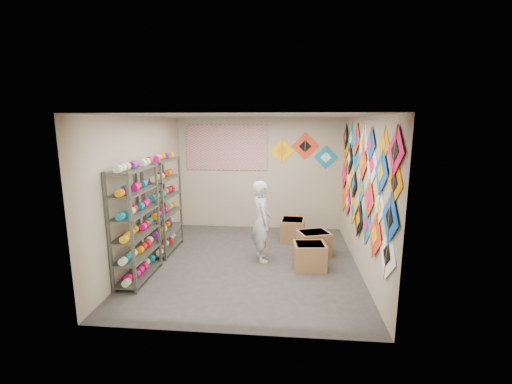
# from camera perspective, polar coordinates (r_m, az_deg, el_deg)

# --- Properties ---
(ground) EXTENTS (4.50, 4.50, 0.00)m
(ground) POSITION_cam_1_polar(r_m,az_deg,el_deg) (6.61, -1.12, -11.62)
(ground) COLOR #312D2A
(room_walls) EXTENTS (4.50, 4.50, 4.50)m
(room_walls) POSITION_cam_1_polar(r_m,az_deg,el_deg) (6.16, -1.18, 2.61)
(room_walls) COLOR tan
(room_walls) RESTS_ON ground
(shelf_rack_front) EXTENTS (0.40, 1.10, 1.90)m
(shelf_rack_front) POSITION_cam_1_polar(r_m,az_deg,el_deg) (5.98, -19.40, -5.14)
(shelf_rack_front) COLOR #4C5147
(shelf_rack_front) RESTS_ON ground
(shelf_rack_back) EXTENTS (0.40, 1.10, 1.90)m
(shelf_rack_back) POSITION_cam_1_polar(r_m,az_deg,el_deg) (7.14, -15.11, -2.24)
(shelf_rack_back) COLOR #4C5147
(shelf_rack_back) RESTS_ON ground
(string_spools) EXTENTS (0.12, 2.36, 0.12)m
(string_spools) POSITION_cam_1_polar(r_m,az_deg,el_deg) (6.53, -17.11, -2.76)
(string_spools) COLOR #EF0C6D
(string_spools) RESTS_ON ground
(kite_wall_display) EXTENTS (0.06, 4.28, 2.07)m
(kite_wall_display) POSITION_cam_1_polar(r_m,az_deg,el_deg) (6.27, 17.13, 2.00)
(kite_wall_display) COLOR white
(kite_wall_display) RESTS_ON room_walls
(back_wall_kites) EXTENTS (1.64, 0.02, 0.88)m
(back_wall_kites) POSITION_cam_1_polar(r_m,az_deg,el_deg) (8.32, 7.97, 6.79)
(back_wall_kites) COLOR #FFBC05
(back_wall_kites) RESTS_ON room_walls
(poster) EXTENTS (2.00, 0.01, 1.10)m
(poster) POSITION_cam_1_polar(r_m,az_deg,el_deg) (8.43, -4.94, 7.38)
(poster) COLOR #75479A
(poster) RESTS_ON room_walls
(shopkeeper) EXTENTS (0.77, 0.69, 1.54)m
(shopkeeper) POSITION_cam_1_polar(r_m,az_deg,el_deg) (6.46, 0.95, -4.90)
(shopkeeper) COLOR silver
(shopkeeper) RESTS_ON ground
(carton_a) EXTENTS (0.61, 0.52, 0.47)m
(carton_a) POSITION_cam_1_polar(r_m,az_deg,el_deg) (6.34, 8.89, -10.50)
(carton_a) COLOR brown
(carton_a) RESTS_ON ground
(carton_b) EXTENTS (0.72, 0.65, 0.48)m
(carton_b) POSITION_cam_1_polar(r_m,az_deg,el_deg) (6.95, 9.55, -8.47)
(carton_b) COLOR brown
(carton_b) RESTS_ON ground
(carton_c) EXTENTS (0.56, 0.61, 0.49)m
(carton_c) POSITION_cam_1_polar(r_m,az_deg,el_deg) (7.71, 6.11, -6.31)
(carton_c) COLOR brown
(carton_c) RESTS_ON ground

